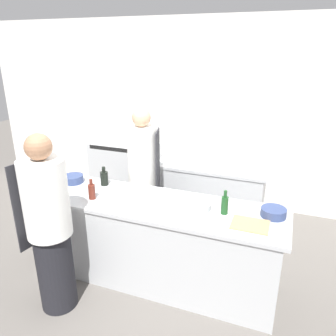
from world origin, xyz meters
name	(u,v)px	position (x,y,z in m)	size (l,w,h in m)	color
ground_plane	(157,276)	(0.00, 0.00, 0.00)	(16.00, 16.00, 0.00)	#605B56
wall_back	(210,115)	(0.00, 2.13, 1.40)	(8.00, 0.06, 2.80)	silver
prep_counter	(156,241)	(0.00, 0.00, 0.45)	(2.59, 0.75, 0.90)	#B7BABC
pass_counter	(197,194)	(0.08, 1.27, 0.45)	(1.84, 0.55, 0.90)	#B7BABC
oven_range	(122,169)	(-1.33, 1.72, 0.49)	(0.80, 0.72, 0.97)	#B7BABC
chef_at_prep_near	(50,228)	(-0.73, -0.71, 0.85)	(0.43, 0.41, 1.71)	black
chef_at_stove	(143,177)	(-0.44, 0.66, 0.86)	(0.41, 0.39, 1.72)	black
bottle_olive_oil	(92,191)	(-0.64, -0.15, 0.99)	(0.07, 0.07, 0.22)	#5B2319
bottle_vinegar	(165,199)	(0.11, -0.03, 0.97)	(0.08, 0.08, 0.19)	silver
bottle_wine	(225,205)	(0.69, 0.02, 0.99)	(0.07, 0.07, 0.24)	#19471E
bottle_cooking_oil	(56,188)	(-1.02, -0.24, 0.99)	(0.07, 0.07, 0.24)	#2D5175
bottle_sauce	(104,178)	(-0.72, 0.21, 0.99)	(0.09, 0.09, 0.22)	black
bottle_water	(50,181)	(-1.16, -0.16, 1.02)	(0.08, 0.08, 0.30)	#B2A84C
bowl_mixing_large	(274,212)	(1.12, 0.13, 0.94)	(0.23, 0.23, 0.08)	navy
bowl_prep_small	(133,201)	(-0.21, -0.09, 0.93)	(0.28, 0.28, 0.05)	white
bowl_ceramic_blue	(198,205)	(0.43, 0.03, 0.93)	(0.27, 0.27, 0.07)	#B7BABC
bowl_wooden_salad	(73,179)	(-1.09, 0.15, 0.94)	(0.23, 0.23, 0.09)	navy
cutting_board	(250,225)	(0.95, -0.11, 0.91)	(0.32, 0.26, 0.01)	tan
stockpot	(152,151)	(-0.59, 1.28, 1.01)	(0.25, 0.25, 0.22)	#B7BABC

